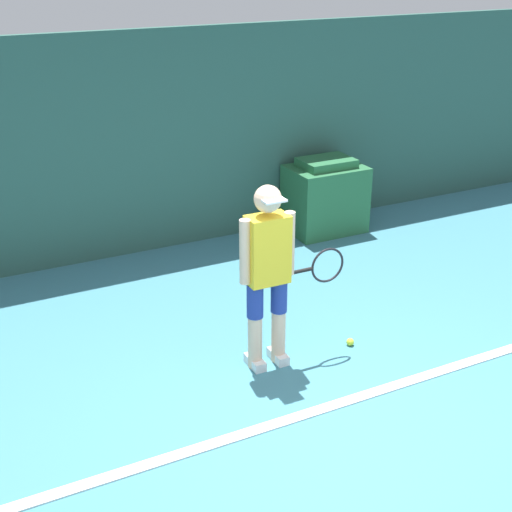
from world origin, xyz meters
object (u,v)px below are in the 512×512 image
object	(u,v)px
tennis_ball	(350,342)
tennis_player	(269,269)
covered_chair	(325,197)
water_bottle	(266,226)

from	to	relation	value
tennis_ball	tennis_player	bearing A→B (deg)	174.47
tennis_ball	covered_chair	xyz separation A→B (m)	(1.28, 2.49, 0.40)
tennis_player	covered_chair	size ratio (longest dim) A/B	1.73
tennis_player	water_bottle	world-z (taller)	tennis_player
tennis_ball	water_bottle	bearing A→B (deg)	78.07
water_bottle	tennis_ball	bearing A→B (deg)	-101.93
covered_chair	tennis_player	bearing A→B (deg)	-130.59
tennis_player	covered_chair	bearing A→B (deg)	50.40
tennis_player	covered_chair	xyz separation A→B (m)	(2.07, 2.41, -0.45)
water_bottle	tennis_player	bearing A→B (deg)	-117.51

